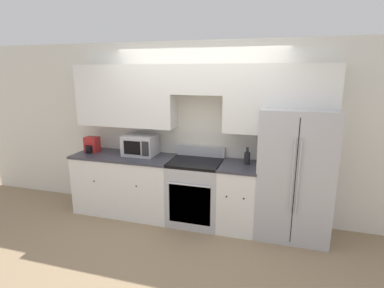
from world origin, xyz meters
TOP-DOWN VIEW (x-y plane):
  - ground_plane at (0.00, 0.00)m, footprint 12.00×12.00m
  - wall_back at (-0.00, 0.57)m, footprint 8.00×0.39m
  - lower_cabinets_left at (-1.09, 0.31)m, footprint 1.56×0.64m
  - lower_cabinets_right at (0.67, 0.31)m, footprint 0.52×0.64m
  - oven_range at (0.05, 0.31)m, footprint 0.74×0.65m
  - refrigerator at (1.39, 0.35)m, footprint 0.93×0.73m
  - microwave at (-0.85, 0.40)m, footprint 0.48×0.38m
  - bottle at (0.77, 0.38)m, footprint 0.08×0.08m
  - paper_towel_holder at (-1.67, 0.35)m, footprint 0.21×0.22m

SIDE VIEW (x-z plane):
  - ground_plane at x=0.00m, z-range 0.00..0.00m
  - lower_cabinets_left at x=-1.09m, z-range 0.00..0.93m
  - lower_cabinets_right at x=0.67m, z-range 0.00..0.93m
  - oven_range at x=0.05m, z-range -0.07..1.01m
  - refrigerator at x=1.39m, z-range 0.00..1.72m
  - bottle at x=0.77m, z-range 0.90..1.14m
  - paper_towel_holder at x=-1.67m, z-range 0.92..1.16m
  - microwave at x=-0.85m, z-range 0.93..1.23m
  - wall_back at x=0.00m, z-range 0.24..2.84m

